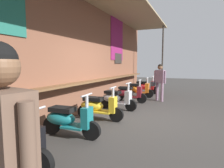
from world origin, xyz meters
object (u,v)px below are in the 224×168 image
Objects in this scene: scooter_silver at (116,98)px; scooter_orange at (137,89)px; scooter_yellow at (97,106)px; scooter_maroon at (128,93)px; shopper_with_handbag at (159,79)px; shopper_browsing at (4,153)px; scooter_teal at (67,119)px; scooter_red at (144,86)px; scooter_black at (10,144)px.

scooter_silver is 2.69m from scooter_orange.
scooter_silver is (1.36, -0.00, 0.00)m from scooter_yellow.
scooter_maroon is 1.52m from shopper_with_handbag.
shopper_browsing is (-5.28, -1.50, 0.67)m from scooter_silver.
scooter_orange is 0.82× the size of shopper_browsing.
scooter_teal is 0.88× the size of shopper_with_handbag.
scooter_maroon is at bearing -35.51° from shopper_with_handbag.
scooter_red is 9.44m from shopper_browsing.
scooter_black is 1.00× the size of scooter_yellow.
scooter_silver is at bearing -92.88° from scooter_orange.
scooter_maroon and scooter_orange have the same top height.
scooter_maroon is (4.09, 0.00, 0.00)m from scooter_teal.
shopper_browsing is (-1.15, -1.50, 0.67)m from scooter_black.
scooter_black is 8.15m from scooter_red.
scooter_black is at bearing -87.27° from scooter_red.
scooter_red is 2.22m from shopper_with_handbag.
scooter_maroon is 1.33m from scooter_orange.
shopper_with_handbag is at bearing 34.64° from scooter_maroon.
shopper_with_handbag is (3.56, -1.13, 0.57)m from scooter_yellow.
scooter_orange is at bearing 88.16° from scooter_maroon.
scooter_red is at bearing 87.12° from scooter_orange.
shopper_with_handbag is at bearing -55.50° from scooter_red.
scooter_yellow is 4.05m from scooter_orange.
scooter_yellow is 0.82× the size of shopper_browsing.
scooter_yellow is 1.36m from scooter_silver.
scooter_teal is at bearing -91.84° from scooter_maroon.
scooter_yellow is 2.72m from scooter_maroon.
shopper_with_handbag reaches higher than scooter_orange.
scooter_maroon is at bearing 94.28° from scooter_silver.
scooter_black is at bearing -94.17° from scooter_teal.
shopper_with_handbag reaches higher than scooter_teal.
scooter_orange is at bearing -159.32° from shopper_browsing.
scooter_yellow is at bearing -92.88° from scooter_orange.
scooter_black and scooter_silver have the same top height.
shopper_with_handbag is (6.32, -1.13, 0.57)m from scooter_black.
shopper_with_handbag is (2.20, -1.13, 0.57)m from scooter_silver.
scooter_red is (5.38, 0.00, 0.00)m from scooter_yellow.
scooter_yellow is at bearing -91.84° from scooter_maroon.
shopper_with_handbag is at bearing 76.92° from scooter_black.
scooter_silver and scooter_orange have the same top height.
shopper_with_handbag is at bearing 69.09° from scooter_yellow.
scooter_red is at bearing -130.21° from shopper_with_handbag.
scooter_orange is (6.82, 0.00, 0.00)m from scooter_black.
scooter_silver is 4.02m from scooter_red.
shopper_with_handbag is at bearing -167.14° from shopper_browsing.
scooter_teal is at bearing -92.88° from scooter_orange.
scooter_black is 6.45m from shopper_with_handbag.
scooter_black and scooter_maroon have the same top height.
scooter_teal is 3.03m from shopper_browsing.
scooter_orange is 0.88× the size of shopper_with_handbag.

